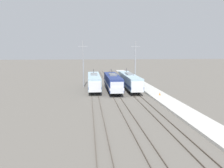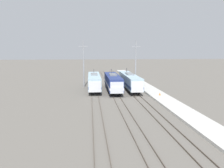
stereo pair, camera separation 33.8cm
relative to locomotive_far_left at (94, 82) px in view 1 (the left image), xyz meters
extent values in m
plane|color=#666059|center=(4.55, -8.92, -2.13)|extent=(400.00, 400.00, 0.00)
cube|color=#4C4238|center=(-0.72, -8.92, -2.06)|extent=(0.07, 120.00, 0.15)
cube|color=#4C4238|center=(0.72, -8.92, -2.06)|extent=(0.07, 120.00, 0.15)
cube|color=#4C4238|center=(3.84, -8.92, -2.06)|extent=(0.07, 120.00, 0.15)
cube|color=#4C4238|center=(5.27, -8.92, -2.06)|extent=(0.07, 120.00, 0.15)
cube|color=#4C4238|center=(8.39, -8.92, -2.06)|extent=(0.07, 120.00, 0.15)
cube|color=#4C4238|center=(9.82, -8.92, -2.06)|extent=(0.07, 120.00, 0.15)
cube|color=#232326|center=(0.00, -3.77, -1.66)|extent=(2.49, 3.76, 0.95)
cube|color=#232326|center=(0.00, 4.78, -1.66)|extent=(2.49, 3.76, 0.95)
cube|color=#9EBCCC|center=(0.00, 0.51, 0.23)|extent=(2.93, 17.09, 2.83)
cube|color=navy|center=(0.00, 0.51, -0.33)|extent=(2.97, 17.13, 0.51)
cube|color=silver|center=(0.00, -7.12, 0.02)|extent=(2.69, 2.04, 2.41)
cube|color=black|center=(0.00, -8.06, 0.55)|extent=(2.29, 0.08, 0.67)
cube|color=gray|center=(0.00, 0.51, 1.83)|extent=(1.61, 4.27, 0.35)
cylinder|color=#38383D|center=(0.00, 4.27, 2.21)|extent=(0.12, 0.12, 1.11)
cube|color=black|center=(4.55, -5.79, -1.66)|extent=(2.58, 3.66, 0.95)
cube|color=black|center=(4.55, 2.54, -1.66)|extent=(2.58, 3.66, 0.95)
cube|color=navy|center=(4.55, -1.62, 0.27)|extent=(3.03, 16.66, 2.92)
cube|color=silver|center=(4.55, -1.62, -0.31)|extent=(3.07, 16.70, 0.52)
cube|color=silver|center=(4.55, -9.07, 0.06)|extent=(2.79, 1.96, 2.48)
cube|color=black|center=(4.55, -9.97, 0.60)|extent=(2.37, 0.08, 0.69)
cube|color=slate|center=(4.55, -1.62, 1.91)|extent=(1.67, 4.16, 0.35)
cylinder|color=#38383D|center=(4.55, 2.04, 2.39)|extent=(0.12, 0.12, 1.31)
cube|color=#232326|center=(9.11, -4.25, -1.66)|extent=(2.47, 4.30, 0.95)
cube|color=#232326|center=(9.11, 5.53, -1.66)|extent=(2.47, 4.30, 0.95)
cube|color=#9EBCCC|center=(9.11, 0.64, 0.24)|extent=(2.91, 19.56, 2.84)
cube|color=navy|center=(9.11, 0.64, -0.33)|extent=(2.95, 19.60, 0.51)
cube|color=silver|center=(9.11, -8.13, 0.02)|extent=(2.67, 2.22, 2.41)
cube|color=black|center=(9.11, -9.16, 0.55)|extent=(2.27, 0.08, 0.68)
cube|color=gray|center=(9.11, 0.64, 1.83)|extent=(1.60, 4.89, 0.35)
cylinder|color=#38383D|center=(9.11, 4.94, 2.32)|extent=(0.12, 0.12, 1.33)
cylinder|color=gray|center=(-2.70, 4.80, 4.10)|extent=(0.35, 0.35, 12.46)
cube|color=gray|center=(-2.70, 4.80, 8.84)|extent=(2.46, 0.16, 0.16)
cylinder|color=gray|center=(11.57, 4.80, 4.10)|extent=(0.35, 0.35, 12.46)
cube|color=gray|center=(11.57, 4.80, 8.84)|extent=(2.46, 0.16, 0.16)
cube|color=beige|center=(13.81, -8.92, -1.93)|extent=(4.00, 120.00, 0.40)
cone|color=orange|center=(13.85, -9.88, -1.44)|extent=(0.38, 0.38, 0.59)
camera|label=1|loc=(-1.28, -54.54, 7.80)|focal=35.00mm
camera|label=2|loc=(-0.95, -54.58, 7.80)|focal=35.00mm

